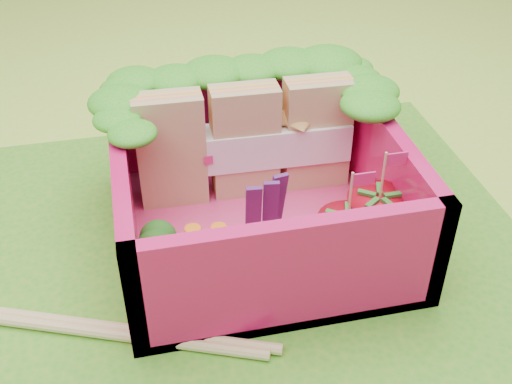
{
  "coord_description": "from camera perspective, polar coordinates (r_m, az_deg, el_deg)",
  "views": [
    {
      "loc": [
        -0.51,
        -2.15,
        2.07
      ],
      "look_at": [
        0.01,
        0.21,
        0.28
      ],
      "focal_mm": 45.0,
      "sensor_mm": 36.0,
      "label": 1
    }
  ],
  "objects": [
    {
      "name": "ground",
      "position": [
        3.03,
        0.65,
        -6.59
      ],
      "size": [
        14.0,
        14.0,
        0.0
      ],
      "primitive_type": "plane",
      "color": "#B2DE3E",
      "rests_on": "ground"
    },
    {
      "name": "placemat",
      "position": [
        3.02,
        0.65,
        -6.38
      ],
      "size": [
        2.6,
        2.6,
        0.03
      ],
      "primitive_type": "cube",
      "color": "green",
      "rests_on": "ground"
    },
    {
      "name": "bento_floor",
      "position": [
        3.15,
        0.2,
        -3.27
      ],
      "size": [
        1.3,
        1.3,
        0.05
      ],
      "primitive_type": "cube",
      "color": "#E13976",
      "rests_on": "placemat"
    },
    {
      "name": "bento_box",
      "position": [
        2.99,
        0.21,
        0.41
      ],
      "size": [
        1.3,
        1.3,
        0.55
      ],
      "color": "#D91259",
      "rests_on": "placemat"
    },
    {
      "name": "lettuce_ruffle",
      "position": [
        3.2,
        -1.56,
        9.87
      ],
      "size": [
        1.43,
        0.77,
        0.11
      ],
      "color": "#27921A",
      "rests_on": "bento_box"
    },
    {
      "name": "sandwich_stack",
      "position": [
        3.21,
        -0.88,
        4.46
      ],
      "size": [
        1.08,
        0.2,
        0.59
      ],
      "color": "tan",
      "rests_on": "bento_floor"
    },
    {
      "name": "broccoli",
      "position": [
        2.76,
        -9.06,
        -5.38
      ],
      "size": [
        0.32,
        0.32,
        0.24
      ],
      "color": "#71A952",
      "rests_on": "bento_floor"
    },
    {
      "name": "carrot_sticks",
      "position": [
        2.79,
        -4.44,
        -5.28
      ],
      "size": [
        0.18,
        0.11,
        0.29
      ],
      "color": "orange",
      "rests_on": "bento_floor"
    },
    {
      "name": "purple_wedges",
      "position": [
        2.91,
        0.97,
        -1.63
      ],
      "size": [
        0.2,
        0.1,
        0.38
      ],
      "color": "#431750",
      "rests_on": "bento_floor"
    },
    {
      "name": "strawberry_left",
      "position": [
        2.85,
        7.96,
        -4.34
      ],
      "size": [
        0.26,
        0.26,
        0.5
      ],
      "color": "red",
      "rests_on": "bento_floor"
    },
    {
      "name": "strawberry_right",
      "position": [
        2.95,
        10.64,
        -2.73
      ],
      "size": [
        0.29,
        0.29,
        0.53
      ],
      "color": "red",
      "rests_on": "bento_floor"
    },
    {
      "name": "snap_peas",
      "position": [
        2.94,
        8.16,
        -5.78
      ],
      "size": [
        0.64,
        0.29,
        0.05
      ],
      "color": "#62B037",
      "rests_on": "bento_floor"
    },
    {
      "name": "chopsticks",
      "position": [
        2.89,
        -19.97,
        -10.57
      ],
      "size": [
        2.05,
        0.86,
        0.05
      ],
      "color": "#E3B57C",
      "rests_on": "placemat"
    }
  ]
}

